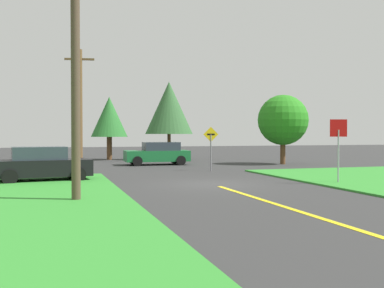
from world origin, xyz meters
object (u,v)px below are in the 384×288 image
Objects in this scene: parked_car_near_building at (42,164)px; oak_tree_right at (169,108)px; utility_pole_mid at (80,108)px; oak_tree_left at (109,117)px; utility_pole_near at (75,71)px; stop_sign at (338,138)px; direction_sign at (211,143)px; pine_tree_center at (283,120)px; car_approaching_junction at (158,154)px.

parked_car_near_building is 0.67× the size of oak_tree_right.
utility_pole_mid is 10.81m from oak_tree_left.
utility_pole_near is at bearing -93.72° from utility_pole_mid.
parked_car_near_building is (-12.53, 4.78, -1.20)m from stop_sign.
parked_car_near_building is at bearing -159.14° from direction_sign.
utility_pole_near reaches higher than direction_sign.
utility_pole_near reaches higher than utility_pole_mid.
utility_pole_near is 24.15m from oak_tree_right.
direction_sign is 14.45m from oak_tree_left.
oak_tree_right is (-6.59, 7.80, 1.21)m from pine_tree_center.
utility_pole_near reaches higher than car_approaching_junction.
stop_sign is 13.47m from parked_car_near_building.
car_approaching_junction is 0.62× the size of utility_pole_mid.
stop_sign is 15.75m from utility_pole_mid.
pine_tree_center is 10.28m from oak_tree_right.
car_approaching_junction is at bearing 106.68° from direction_sign.
parked_car_near_building is 0.88× the size of pine_tree_center.
stop_sign is at bearing -70.34° from direction_sign.
utility_pole_mid is at bearing -106.28° from oak_tree_left.
utility_pole_near is at bearing 24.74° from stop_sign.
utility_pole_near is (-11.34, -2.13, 2.22)m from stop_sign.
oak_tree_right is (0.43, 11.97, 2.78)m from direction_sign.
oak_tree_right is (2.28, 5.80, 3.61)m from car_approaching_junction.
parked_car_near_building is 0.83× the size of oak_tree_left.
car_approaching_junction is at bearing 167.31° from pine_tree_center.
pine_tree_center reaches higher than stop_sign.
parked_car_near_building is 18.46m from pine_tree_center.
parked_car_near_building is at bearing -106.54° from oak_tree_left.
utility_pole_mid is 1.11× the size of oak_tree_right.
oak_tree_left is (3.03, 10.37, -0.15)m from utility_pole_mid.
utility_pole_mid reaches higher than direction_sign.
stop_sign is at bearing 109.32° from car_approaching_junction.
oak_tree_right is at bearing 50.65° from parked_car_near_building.
utility_pole_near reaches higher than oak_tree_right.
direction_sign is (9.53, 3.63, 0.83)m from parked_car_near_building.
direction_sign is at bearing -23.57° from utility_pole_mid.
car_approaching_junction is 0.90× the size of pine_tree_center.
utility_pole_near is at bearing -99.23° from oak_tree_left.
utility_pole_near is 1.24× the size of oak_tree_right.
parked_car_near_building is 0.60× the size of utility_pole_mid.
direction_sign is (-3.01, 8.41, -0.37)m from stop_sign.
utility_pole_mid is 8.39m from direction_sign.
oak_tree_left is at bearing 66.67° from parked_car_near_building.
utility_pole_near is 13.68m from direction_sign.
oak_tree_left is at bearing 140.44° from pine_tree_center.
stop_sign is 0.64× the size of parked_car_near_building.
utility_pole_mid is (0.90, 13.78, -0.44)m from utility_pole_near.
car_approaching_junction is at bearing -71.06° from oak_tree_left.
utility_pole_mid reaches higher than oak_tree_right.
utility_pole_near is at bearing -136.23° from pine_tree_center.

